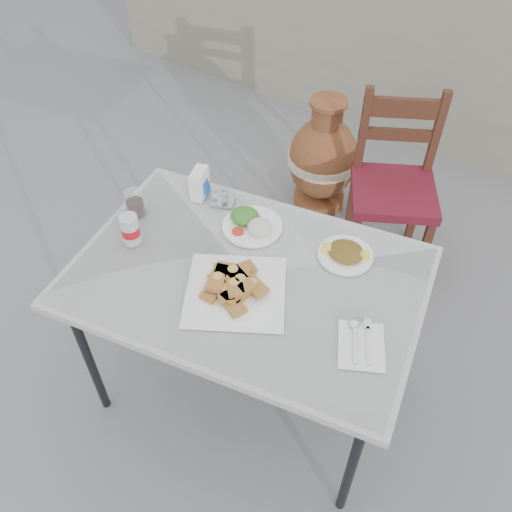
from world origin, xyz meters
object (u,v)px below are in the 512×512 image
Objects in this scene: cafe_table at (247,284)px; condiment_caddy at (222,198)px; salad_rice_plate at (252,223)px; cola_glass at (135,205)px; chair at (394,185)px; soda_can at (130,230)px; terracotta_urn at (323,159)px; salad_chopped_plate at (346,253)px; pide_plate at (235,286)px; napkin_holder at (200,183)px.

cafe_table is 11.75× the size of condiment_caddy.
cola_glass is at bearing -154.86° from salad_rice_plate.
chair is (0.11, 1.16, -0.23)m from cafe_table.
terracotta_urn is at bearing 87.62° from soda_can.
salad_chopped_plate is at bearing 48.65° from cafe_table.
cafe_table is at bearing 100.37° from pide_plate.
salad_rice_plate is 2.19× the size of cola_glass.
salad_chopped_plate is at bearing 29.44° from soda_can.
salad_rice_plate is (-0.15, 0.31, -0.01)m from pide_plate.
pide_plate is 2.29× the size of salad_chopped_plate.
pide_plate reaches higher than salad_rice_plate.
napkin_holder is at bearing 172.37° from salad_rice_plate.
napkin_holder is at bearing 60.26° from cola_glass.
salad_chopped_plate reaches higher than terracotta_urn.
napkin_holder is (-0.45, 0.35, 0.03)m from pide_plate.
cafe_table is at bearing -58.82° from salad_rice_plate.
pide_plate is 0.46m from salad_chopped_plate.
cafe_table is at bearing -131.35° from salad_chopped_plate.
chair reaches higher than cafe_table.
cola_glass is at bearing -161.42° from salad_chopped_plate.
terracotta_urn is (0.06, 1.47, -0.51)m from soda_can.
soda_can is 0.38m from napkin_holder.
soda_can is at bearing -114.58° from napkin_holder.
cola_glass is (-0.10, 0.13, -0.02)m from soda_can.
pide_plate is 0.49m from soda_can.
pide_plate is 1.30m from chair.
napkin_holder reaches higher than salad_rice_plate.
pide_plate is 0.35m from salad_rice_plate.
napkin_holder is 1.03× the size of condiment_caddy.
soda_can is 0.42m from condiment_caddy.
cola_glass reaches higher than condiment_caddy.
cola_glass is (-0.83, -0.28, 0.03)m from salad_chopped_plate.
cola_glass is (-0.59, 0.11, 0.02)m from pide_plate.
soda_can reaches higher than condiment_caddy.
cafe_table is 0.43m from condiment_caddy.
terracotta_urn is at bearing 82.97° from cola_glass.
soda_can is (-0.73, -0.41, 0.05)m from salad_chopped_plate.
pide_plate is 3.87× the size of napkin_holder.
salad_chopped_plate is 0.69m from napkin_holder.
pide_plate is 0.60m from cola_glass.
pide_plate reaches higher than salad_chopped_plate.
condiment_caddy is (0.11, 0.01, -0.04)m from napkin_holder.
chair reaches higher than salad_chopped_plate.
chair is at bearing 75.51° from salad_rice_plate.
cola_glass is 0.11× the size of chair.
cola_glass is 0.28m from napkin_holder.
cafe_table reaches higher than terracotta_urn.
chair reaches higher than cola_glass.
condiment_caddy is (0.14, 0.39, -0.04)m from soda_can.
cola_glass is (-0.57, 0.01, 0.10)m from cafe_table.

